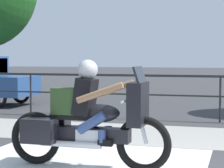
# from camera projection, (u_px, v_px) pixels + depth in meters

# --- Properties ---
(sidewalk_band) EXTENTS (44.00, 2.40, 0.01)m
(sidewalk_band) POSITION_uv_depth(u_px,v_px,m) (215.00, 138.00, 8.62)
(sidewalk_band) COLOR #99968E
(sidewalk_band) RESTS_ON ground
(fence_railing) EXTENTS (36.00, 0.05, 1.16)m
(fence_railing) POSITION_uv_depth(u_px,v_px,m) (220.00, 85.00, 10.61)
(fence_railing) COLOR #232326
(fence_railing) RESTS_ON ground
(motorcycle) EXTENTS (2.44, 0.76, 1.56)m
(motorcycle) POSITION_uv_depth(u_px,v_px,m) (86.00, 119.00, 6.26)
(motorcycle) COLOR black
(motorcycle) RESTS_ON ground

